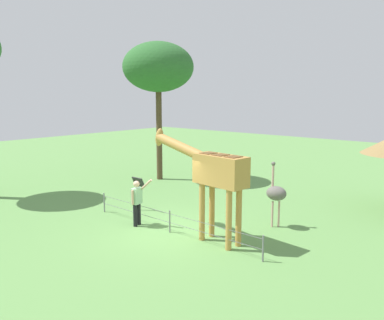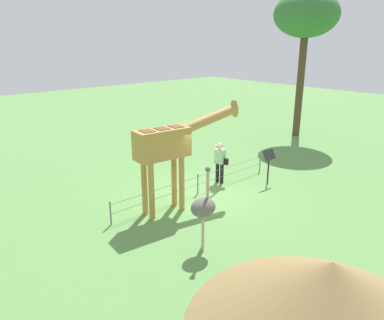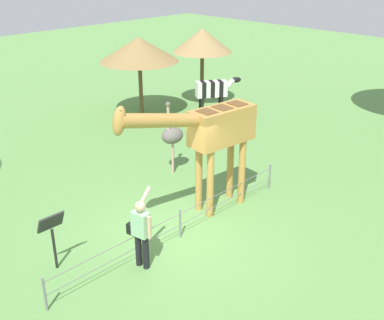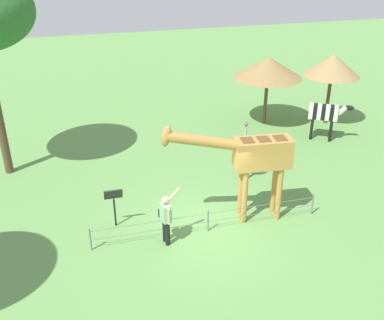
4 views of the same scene
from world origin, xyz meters
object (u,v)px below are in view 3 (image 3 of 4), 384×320
at_px(ostrich, 172,136).
at_px(shade_hut_far, 139,50).
at_px(zebra, 213,91).
at_px(shade_hut_near, 202,41).
at_px(visitor, 141,230).
at_px(giraffe, 211,132).
at_px(info_sign, 52,230).

bearing_deg(ostrich, shade_hut_far, -119.83).
relative_size(zebra, shade_hut_near, 0.52).
height_order(visitor, shade_hut_far, shade_hut_far).
height_order(ostrich, shade_hut_far, shade_hut_far).
height_order(zebra, shade_hut_far, shade_hut_far).
height_order(zebra, shade_hut_near, shade_hut_near).
bearing_deg(shade_hut_far, zebra, 126.16).
xyz_separation_m(shade_hut_near, shade_hut_far, (2.82, -0.69, -0.08)).
distance_m(zebra, ostrich, 5.07).
xyz_separation_m(giraffe, shade_hut_near, (-6.46, -6.47, 0.59)).
bearing_deg(visitor, giraffe, -167.89).
bearing_deg(visitor, info_sign, -43.17).
bearing_deg(zebra, shade_hut_far, -53.84).
relative_size(giraffe, info_sign, 3.00).
height_order(shade_hut_near, info_sign, shade_hut_near).
bearing_deg(shade_hut_near, zebra, 56.29).
height_order(shade_hut_far, info_sign, shade_hut_far).
relative_size(giraffe, visitor, 2.37).
xyz_separation_m(zebra, shade_hut_near, (-1.10, -1.65, 1.60)).
bearing_deg(visitor, zebra, -146.36).
bearing_deg(zebra, visitor, 33.64).
xyz_separation_m(giraffe, ostrich, (-0.90, -2.39, -0.99)).
relative_size(visitor, shade_hut_far, 0.53).
distance_m(visitor, info_sign, 1.83).
distance_m(visitor, shade_hut_near, 11.78).
xyz_separation_m(giraffe, info_sign, (4.12, -0.66, -1.22)).
distance_m(ostrich, shade_hut_near, 7.07).
bearing_deg(giraffe, zebra, -138.02).
bearing_deg(ostrich, info_sign, 18.99).
xyz_separation_m(ostrich, info_sign, (5.02, 1.73, -0.23)).
relative_size(zebra, ostrich, 0.75).
xyz_separation_m(ostrich, shade_hut_near, (-5.56, -4.08, 1.59)).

